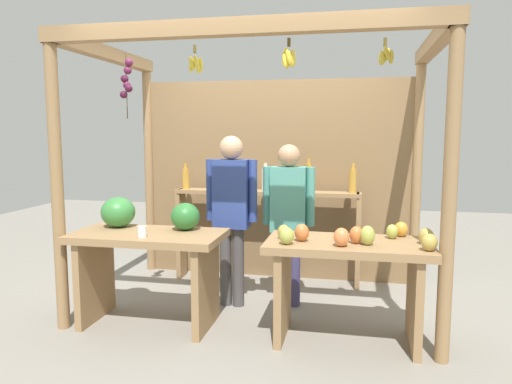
{
  "coord_description": "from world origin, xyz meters",
  "views": [
    {
      "loc": [
        0.85,
        -4.31,
        1.62
      ],
      "look_at": [
        0.0,
        -0.18,
        1.09
      ],
      "focal_mm": 33.63,
      "sensor_mm": 36.0,
      "label": 1
    }
  ],
  "objects": [
    {
      "name": "market_stall",
      "position": [
        -0.0,
        0.42,
        1.4
      ],
      "size": [
        3.1,
        1.88,
        2.42
      ],
      "color": "#99754C",
      "rests_on": "ground"
    },
    {
      "name": "bottle_shelf_unit",
      "position": [
        -0.06,
        0.66,
        0.78
      ],
      "size": [
        1.99,
        0.22,
        1.35
      ],
      "color": "#99754C",
      "rests_on": "ground"
    },
    {
      "name": "ground_plane",
      "position": [
        0.0,
        0.0,
        0.0
      ],
      "size": [
        12.0,
        12.0,
        0.0
      ],
      "primitive_type": "plane",
      "color": "gray",
      "rests_on": "ground"
    },
    {
      "name": "vendor_woman",
      "position": [
        0.27,
        0.01,
        0.9
      ],
      "size": [
        0.48,
        0.2,
        1.51
      ],
      "rotation": [
        0.0,
        0.0,
        0.1
      ],
      "color": "#3D3964",
      "rests_on": "ground"
    },
    {
      "name": "vendor_man",
      "position": [
        -0.25,
        -0.09,
        0.95
      ],
      "size": [
        0.48,
        0.21,
        1.59
      ],
      "rotation": [
        0.0,
        0.0,
        0.15
      ],
      "color": "#494748",
      "rests_on": "ground"
    },
    {
      "name": "fruit_counter_right",
      "position": [
        0.83,
        -0.67,
        0.6
      ],
      "size": [
        1.27,
        0.66,
        0.93
      ],
      "color": "#99754C",
      "rests_on": "ground"
    },
    {
      "name": "fruit_counter_left",
      "position": [
        -0.85,
        -0.62,
        0.66
      ],
      "size": [
        1.25,
        0.69,
        1.06
      ],
      "color": "#99754C",
      "rests_on": "ground"
    }
  ]
}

